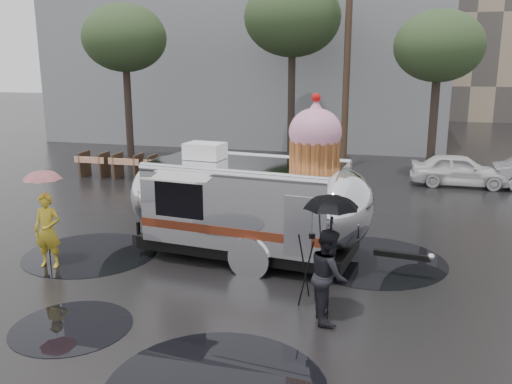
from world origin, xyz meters
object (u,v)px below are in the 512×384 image
(person_right, at_px, (329,275))
(tripod, at_px, (311,263))
(person_left, at_px, (48,230))
(airstream_trailer, at_px, (251,200))

(person_right, bearing_deg, tripod, 16.92)
(person_right, xyz_separation_m, tripod, (-0.41, 0.62, -0.03))
(person_left, xyz_separation_m, person_right, (6.46, -1.00, 0.00))
(airstream_trailer, relative_size, tripod, 5.20)
(person_right, bearing_deg, person_left, 64.71)
(person_left, height_order, tripod, person_left)
(person_left, bearing_deg, airstream_trailer, 15.99)
(person_left, distance_m, tripod, 6.06)
(airstream_trailer, xyz_separation_m, person_left, (-4.27, -1.78, -0.54))
(airstream_trailer, distance_m, person_right, 3.58)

